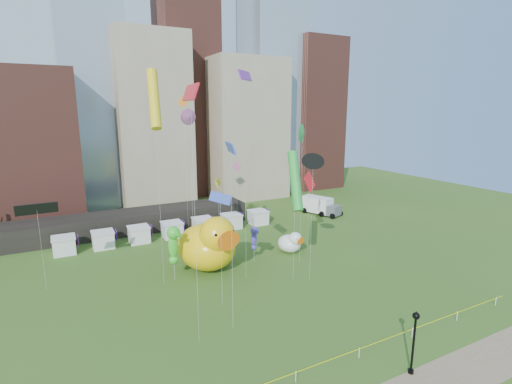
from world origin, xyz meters
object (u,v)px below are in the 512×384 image
small_duck (291,243)px  seahorse_green (173,242)px  lamppost (414,336)px  seahorse_purple (254,236)px  big_duck (209,244)px  box_truck (320,205)px

small_duck → seahorse_green: seahorse_green is taller
small_duck → lamppost: 25.86m
seahorse_green → lamppost: (11.13, -23.96, -1.48)m
seahorse_green → seahorse_purple: seahorse_green is taller
seahorse_green → lamppost: bearing=-87.8°
small_duck → lamppost: size_ratio=0.85×
big_duck → seahorse_green: (-4.58, -0.94, 1.32)m
big_duck → small_duck: bearing=-9.8°
big_duck → box_truck: big_duck is taller
seahorse_purple → big_duck: bearing=177.3°
seahorse_green → box_truck: seahorse_green is taller
lamppost → small_duck: bearing=77.7°
big_duck → seahorse_green: size_ratio=1.54×
seahorse_green → box_truck: 35.99m
seahorse_green → box_truck: bearing=3.1°
big_duck → lamppost: size_ratio=1.95×
box_truck → big_duck: bearing=-172.5°
seahorse_purple → lamppost: bearing=-88.3°
small_duck → seahorse_purple: (-5.97, -0.66, 2.05)m
small_duck → seahorse_green: size_ratio=0.67×
seahorse_green → lamppost: seahorse_green is taller
lamppost → box_truck: size_ratio=0.65×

